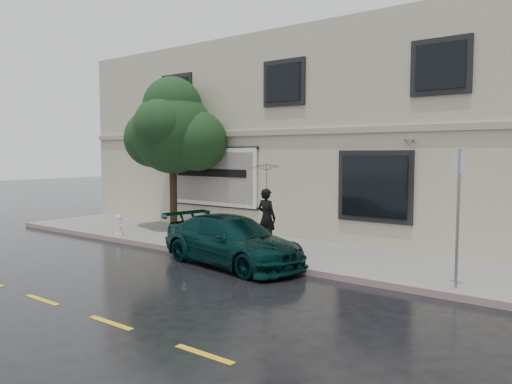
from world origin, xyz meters
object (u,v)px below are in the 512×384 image
Objects in this scene: car at (232,241)px; pedestrian at (267,218)px; fire_hydrant at (119,225)px; street_tree at (173,133)px.

pedestrian reaches higher than car.
car reaches higher than fire_hydrant.
pedestrian is at bearing 19.09° from car.
fire_hydrant is at bearing -98.85° from street_tree.
street_tree is at bearing -7.03° from pedestrian.
street_tree reaches higher than pedestrian.
street_tree reaches higher than fire_hydrant.
fire_hydrant is at bearing 17.28° from pedestrian.
car is 6.58m from street_tree.
fire_hydrant is at bearing 93.26° from car.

